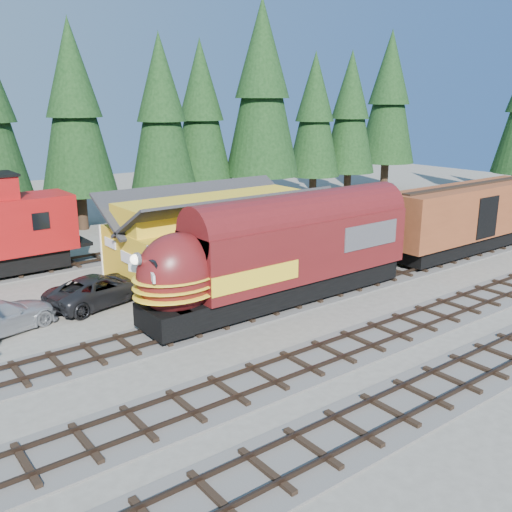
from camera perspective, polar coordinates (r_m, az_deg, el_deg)
ground at (r=27.47m, az=8.34°, el=-7.03°), size 120.00×120.00×0.00m
track_siding at (r=37.12m, az=14.76°, el=-1.29°), size 68.00×3.20×0.33m
track_main_south at (r=34.00m, az=22.72°, el=-3.55°), size 68.00×3.20×0.33m
track_spur at (r=37.94m, az=-23.19°, el=-1.69°), size 32.00×3.20×0.33m
depot at (r=34.34m, az=-4.07°, el=2.86°), size 12.80×7.00×5.30m
conifer_backdrop at (r=48.34m, az=-8.75°, el=14.80°), size 78.18×20.90×16.82m
locomotive at (r=28.97m, az=1.95°, el=-0.30°), size 16.18×3.22×4.40m
boxcar at (r=41.49m, az=20.31°, el=3.72°), size 14.16×3.03×4.45m
pickup_truck_a at (r=30.98m, az=-15.31°, el=-3.23°), size 6.16×3.88×1.59m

